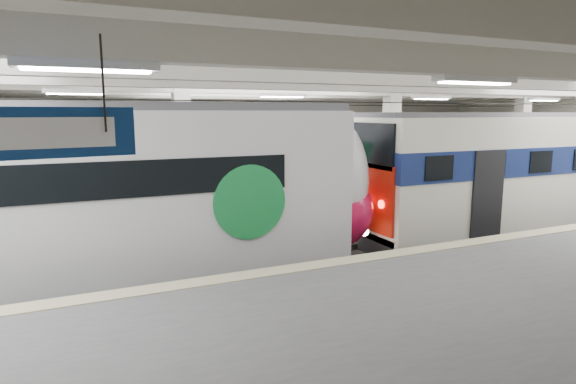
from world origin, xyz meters
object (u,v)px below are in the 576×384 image
older_rer (523,171)px  far_train (12,181)px  wayfinding_sign (28,133)px  modern_emu (138,199)px

older_rer → far_train: older_rer is taller
far_train → wayfinding_sign: bearing=-81.0°
modern_emu → older_rer: bearing=0.0°
modern_emu → wayfinding_sign: wayfinding_sign is taller
older_rer → modern_emu: bearing=-180.0°
modern_emu → older_rer: modern_emu is taller
modern_emu → wayfinding_sign: 7.25m
modern_emu → wayfinding_sign: size_ratio=7.00×
modern_emu → far_train: modern_emu is taller
older_rer → wayfinding_sign: bearing=-156.2°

